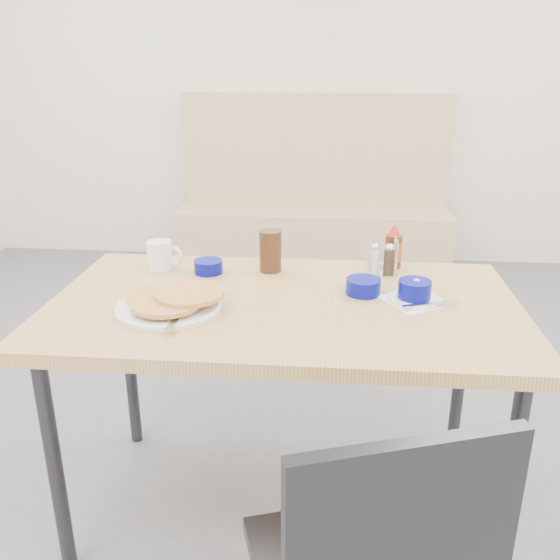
# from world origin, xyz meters

# --- Properties ---
(wall_back) EXTENTS (5.00, 0.06, 2.80)m
(wall_back) POSITION_xyz_m (0.00, 2.97, 1.40)
(wall_back) COLOR silver
(wall_back) RESTS_ON ground
(booth_bench) EXTENTS (1.90, 0.56, 1.22)m
(booth_bench) POSITION_xyz_m (0.00, 2.78, 0.35)
(booth_bench) COLOR tan
(booth_bench) RESTS_ON ground
(dining_table) EXTENTS (1.40, 0.80, 0.76)m
(dining_table) POSITION_xyz_m (0.00, 0.25, 0.70)
(dining_table) COLOR tan
(dining_table) RESTS_ON ground
(pancake_plate) EXTENTS (0.31, 0.33, 0.05)m
(pancake_plate) POSITION_xyz_m (-0.32, 0.16, 0.78)
(pancake_plate) COLOR white
(pancake_plate) RESTS_ON dining_table
(coffee_mug) EXTENTS (0.13, 0.09, 0.10)m
(coffee_mug) POSITION_xyz_m (-0.44, 0.50, 0.81)
(coffee_mug) COLOR white
(coffee_mug) RESTS_ON dining_table
(grits_setting) EXTENTS (0.24, 0.22, 0.07)m
(grits_setting) POSITION_xyz_m (0.39, 0.28, 0.79)
(grits_setting) COLOR white
(grits_setting) RESTS_ON dining_table
(creamer_bowl) EXTENTS (0.10, 0.10, 0.04)m
(creamer_bowl) POSITION_xyz_m (-0.28, 0.48, 0.78)
(creamer_bowl) COLOR #050978
(creamer_bowl) RESTS_ON dining_table
(butter_bowl) EXTENTS (0.11, 0.11, 0.05)m
(butter_bowl) POSITION_xyz_m (0.24, 0.33, 0.78)
(butter_bowl) COLOR #050978
(butter_bowl) RESTS_ON dining_table
(amber_tumbler) EXTENTS (0.09, 0.09, 0.14)m
(amber_tumbler) POSITION_xyz_m (-0.07, 0.51, 0.83)
(amber_tumbler) COLOR #3B2112
(amber_tumbler) RESTS_ON dining_table
(condiment_caddy) EXTENTS (0.11, 0.06, 0.13)m
(condiment_caddy) POSITION_xyz_m (0.31, 0.51, 0.80)
(condiment_caddy) COLOR silver
(condiment_caddy) RESTS_ON dining_table
(syrup_bottle) EXTENTS (0.06, 0.06, 0.15)m
(syrup_bottle) POSITION_xyz_m (0.35, 0.59, 0.83)
(syrup_bottle) COLOR #47230F
(syrup_bottle) RESTS_ON dining_table
(sugar_wrapper) EXTENTS (0.05, 0.04, 0.00)m
(sugar_wrapper) POSITION_xyz_m (-0.33, 0.38, 0.76)
(sugar_wrapper) COLOR #D97248
(sugar_wrapper) RESTS_ON dining_table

